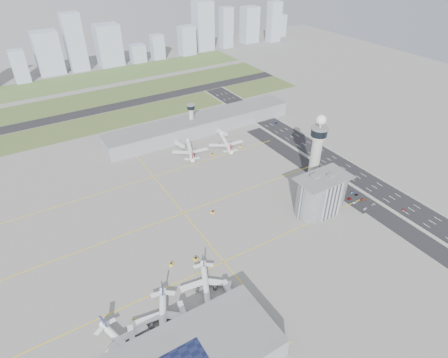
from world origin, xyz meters
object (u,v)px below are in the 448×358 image
admin_building (321,194)px  car_lot_10 (344,187)px  control_tower (317,149)px  car_lot_8 (356,195)px  airplane_far_b (226,140)px  car_hw_4 (237,107)px  jet_bridge_far_0 (176,143)px  car_lot_2 (349,199)px  car_hw_1 (319,154)px  airplane_near_c (206,283)px  tug_2 (196,259)px  car_lot_9 (352,192)px  car_lot_5 (330,185)px  car_hw_2 (276,123)px  secondary_tower (191,116)px  tug_5 (240,146)px  jet_bridge_near_0 (135,351)px  car_lot_11 (342,184)px  airplane_near_a (122,341)px  airplane_far_a (190,148)px  jet_bridge_near_1 (187,324)px  tug_1 (171,264)px  tug_4 (212,154)px  car_lot_1 (355,203)px  car_lot_0 (365,209)px  tug_3 (213,212)px  jet_bridge_near_2 (233,300)px  car_lot_7 (363,200)px  airplane_near_b (162,317)px  car_lot_4 (337,190)px  car_lot_3 (344,195)px  jet_bridge_far_1 (218,131)px  tug_0 (135,322)px

admin_building → car_lot_10: admin_building is taller
control_tower → car_lot_8: bearing=-57.2°
airplane_far_b → car_hw_4: 97.37m
jet_bridge_far_0 → car_lot_2: jet_bridge_far_0 is taller
car_lot_2 → car_hw_1: bearing=-20.2°
airplane_near_c → car_hw_4: bearing=166.7°
car_lot_2 → jet_bridge_far_0: bearing=31.5°
tug_2 → car_lot_9: tug_2 is taller
car_lot_5 → car_hw_2: car_lot_5 is taller
secondary_tower → car_lot_8: bearing=-70.2°
airplane_near_c → tug_5: size_ratio=12.43×
jet_bridge_near_0 → car_lot_11: 214.01m
airplane_near_a → airplane_far_a: bearing=124.8°
jet_bridge_near_1 → tug_1: bearing=-4.5°
tug_4 → car_lot_9: 134.52m
airplane_far_a → car_lot_1: 160.59m
car_lot_0 → tug_3: bearing=51.1°
tug_3 → car_lot_0: 120.00m
jet_bridge_near_2 → car_lot_7: size_ratio=3.09×
tug_4 → jet_bridge_near_1: bearing=-64.6°
control_tower → tug_2: size_ratio=19.90×
car_lot_8 → car_hw_2: size_ratio=0.80×
tug_5 → car_lot_0: size_ratio=0.79×
tug_2 → car_lot_1: tug_2 is taller
jet_bridge_far_0 → car_hw_4: (105.49, 47.60, -2.29)m
jet_bridge_near_1 → car_lot_0: bearing=-73.0°
airplane_near_b → tug_1: bearing=173.3°
car_lot_1 → car_lot_4: bearing=-3.5°
airplane_far_a → car_lot_3: size_ratio=9.86×
car_lot_11 → car_hw_2: (27.57, 125.70, -0.04)m
admin_building → car_lot_7: size_ratio=9.28×
airplane_far_a → tug_2: airplane_far_a is taller
car_lot_5 → car_lot_8: (9.03, -21.51, -0.02)m
car_lot_3 → car_hw_2: car_lot_3 is taller
tug_3 → jet_bridge_near_1: bearing=-163.5°
tug_1 → airplane_far_b: bearing=-98.3°
tug_1 → control_tower: bearing=-135.2°
tug_4 → jet_bridge_far_1: bearing=111.9°
car_lot_2 → airplane_near_b: bearing=102.8°
airplane_near_b → jet_bridge_near_1: (10.47, -8.73, -3.07)m
jet_bridge_near_2 → secondary_tower: bearing=-11.5°
admin_building → tug_0: size_ratio=13.74×
jet_bridge_far_0 → car_lot_10: bearing=22.3°
car_hw_1 → car_hw_4: 137.26m
tug_3 → tug_4: (44.61, 77.68, -0.09)m
jet_bridge_near_0 → jet_bridge_near_1: size_ratio=1.00×
jet_bridge_far_0 → tug_3: size_ratio=4.29×
airplane_far_a → car_lot_0: size_ratio=10.93×
jet_bridge_far_1 → car_lot_10: 148.18m
car_lot_7 → car_lot_11: size_ratio=1.02×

